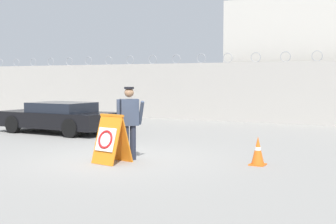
# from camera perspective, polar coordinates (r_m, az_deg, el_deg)

# --- Properties ---
(ground_plane) EXTENTS (90.00, 90.00, 0.00)m
(ground_plane) POSITION_cam_1_polar(r_m,az_deg,el_deg) (11.78, -5.93, -5.75)
(ground_plane) COLOR gray
(perimeter_wall) EXTENTS (36.00, 0.30, 3.22)m
(perimeter_wall) POSITION_cam_1_polar(r_m,az_deg,el_deg) (21.78, 10.60, 2.39)
(perimeter_wall) COLOR #ADA8A0
(perimeter_wall) RESTS_ON ground_plane
(building_block) EXTENTS (9.12, 5.73, 5.79)m
(building_block) POSITION_cam_1_polar(r_m,az_deg,el_deg) (24.84, 19.09, 5.91)
(building_block) COLOR beige
(building_block) RESTS_ON ground_plane
(barricade_sign) EXTENTS (0.80, 0.83, 1.17)m
(barricade_sign) POSITION_cam_1_polar(r_m,az_deg,el_deg) (11.20, -7.01, -3.26)
(barricade_sign) COLOR orange
(barricade_sign) RESTS_ON ground_plane
(security_guard) EXTENTS (0.64, 0.53, 1.81)m
(security_guard) POSITION_cam_1_polar(r_m,az_deg,el_deg) (11.53, -4.74, -0.86)
(security_guard) COLOR #232838
(security_guard) RESTS_ON ground_plane
(traffic_cone_near) EXTENTS (0.35, 0.35, 0.67)m
(traffic_cone_near) POSITION_cam_1_polar(r_m,az_deg,el_deg) (11.07, 10.90, -4.69)
(traffic_cone_near) COLOR orange
(traffic_cone_near) RESTS_ON ground_plane
(parked_car_front_coupe) EXTENTS (4.50, 2.01, 1.14)m
(parked_car_front_coupe) POSITION_cam_1_polar(r_m,az_deg,el_deg) (17.74, -13.23, -0.61)
(parked_car_front_coupe) COLOR black
(parked_car_front_coupe) RESTS_ON ground_plane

